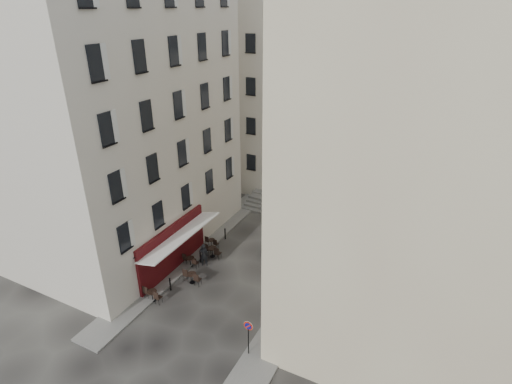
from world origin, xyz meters
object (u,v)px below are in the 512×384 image
Objects in this scene: no_parking_sign at (248,332)px; bistro_table_b at (192,277)px; bistro_table_a at (153,294)px; pedestrian at (204,255)px.

bistro_table_b is (-6.16, 3.73, -1.14)m from no_parking_sign.
bistro_table_b is at bearing 65.08° from bistro_table_a.
no_parking_sign is at bearing 112.49° from pedestrian.
pedestrian reaches higher than bistro_table_b.
bistro_table_a is 4.70m from pedestrian.
bistro_table_a is at bearing -114.92° from bistro_table_b.
bistro_table_b reaches higher than bistro_table_a.
no_parking_sign is 1.70× the size of bistro_table_b.
bistro_table_b is 0.76× the size of pedestrian.
bistro_table_a is 0.99× the size of bistro_table_b.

